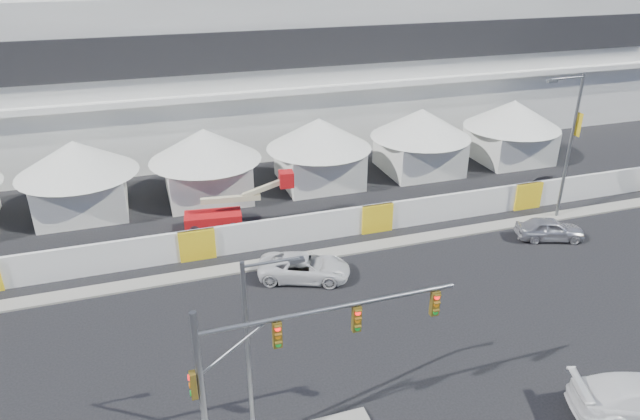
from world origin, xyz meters
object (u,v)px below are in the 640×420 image
object	(u,v)px
lot_car_b	(549,184)
streetlight_curb	(569,138)
traffic_mast	(262,374)
sedan_silver	(550,229)
boom_lift	(224,214)
pickup_curb	(304,267)
streetlight_median	(253,344)

from	to	relation	value
lot_car_b	streetlight_curb	bearing A→B (deg)	141.56
traffic_mast	sedan_silver	bearing A→B (deg)	27.73
boom_lift	streetlight_curb	bearing A→B (deg)	-7.27
pickup_curb	streetlight_median	bearing A→B (deg)	176.34
pickup_curb	streetlight_median	size ratio (longest dim) A/B	0.66
streetlight_curb	boom_lift	bearing A→B (deg)	165.68
sedan_silver	streetlight_curb	world-z (taller)	streetlight_curb
pickup_curb	traffic_mast	size ratio (longest dim) A/B	0.54
traffic_mast	boom_lift	size ratio (longest dim) A/B	1.29
sedan_silver	pickup_curb	distance (m)	16.80
pickup_curb	boom_lift	bearing A→B (deg)	44.17
pickup_curb	boom_lift	world-z (taller)	boom_lift
streetlight_curb	boom_lift	xyz separation A→B (m)	(-22.68, 5.79, -4.92)
lot_car_b	sedan_silver	bearing A→B (deg)	137.33
pickup_curb	boom_lift	size ratio (longest dim) A/B	0.70
traffic_mast	streetlight_median	bearing A→B (deg)	97.07
traffic_mast	streetlight_curb	bearing A→B (deg)	30.08
sedan_silver	boom_lift	distance (m)	21.85
sedan_silver	streetlight_curb	distance (m)	6.35
streetlight_median	pickup_curb	bearing A→B (deg)	64.91
sedan_silver	pickup_curb	xyz separation A→B (m)	(-16.80, 0.38, -0.01)
pickup_curb	streetlight_median	distance (m)	12.86
boom_lift	sedan_silver	bearing A→B (deg)	-15.60
streetlight_median	streetlight_curb	distance (m)	27.89
lot_car_b	boom_lift	world-z (taller)	boom_lift
streetlight_median	boom_lift	distance (m)	19.54
lot_car_b	traffic_mast	xyz separation A→B (m)	(-27.10, -18.16, 3.45)
sedan_silver	streetlight_median	xyz separation A→B (m)	(-21.98, -10.68, 4.05)
lot_car_b	streetlight_curb	world-z (taller)	streetlight_curb
pickup_curb	streetlight_median	world-z (taller)	streetlight_median
sedan_silver	traffic_mast	world-z (taller)	traffic_mast
pickup_curb	streetlight_curb	bearing A→B (deg)	-61.95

